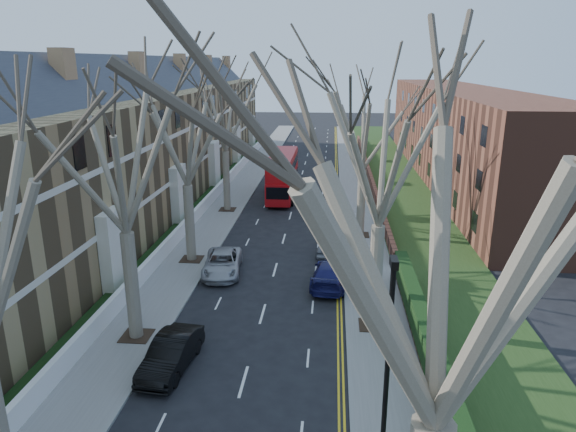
% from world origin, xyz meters
% --- Properties ---
extents(ground, '(240.00, 240.00, 0.00)m').
position_xyz_m(ground, '(0.00, 0.00, 0.00)').
color(ground, black).
rests_on(ground, ground).
extents(pavement_left, '(3.00, 102.00, 0.12)m').
position_xyz_m(pavement_left, '(-6.00, 39.00, 0.06)').
color(pavement_left, slate).
rests_on(pavement_left, ground).
extents(pavement_right, '(3.00, 102.00, 0.12)m').
position_xyz_m(pavement_right, '(6.00, 39.00, 0.06)').
color(pavement_right, slate).
rests_on(pavement_right, ground).
extents(terrace_left, '(9.70, 78.00, 13.60)m').
position_xyz_m(terrace_left, '(-13.65, 31.00, 5.53)').
color(terrace_left, olive).
rests_on(terrace_left, ground).
extents(flats_right, '(13.97, 54.00, 10.00)m').
position_xyz_m(flats_right, '(17.46, 43.00, 4.98)').
color(flats_right, brown).
rests_on(flats_right, ground).
extents(wall_hedge_right, '(0.70, 24.00, 1.80)m').
position_xyz_m(wall_hedge_right, '(7.70, 2.00, 1.12)').
color(wall_hedge_right, brown).
rests_on(wall_hedge_right, ground).
extents(front_wall_left, '(0.30, 78.00, 1.00)m').
position_xyz_m(front_wall_left, '(-7.65, 31.00, 0.62)').
color(front_wall_left, white).
rests_on(front_wall_left, ground).
extents(grass_verge_right, '(6.00, 102.00, 0.06)m').
position_xyz_m(grass_verge_right, '(10.50, 39.00, 0.15)').
color(grass_verge_right, '#1F3914').
rests_on(grass_verge_right, ground).
extents(lamp_post, '(0.18, 0.50, 8.11)m').
position_xyz_m(lamp_post, '(5.00, -3.50, 4.57)').
color(lamp_post, black).
rests_on(lamp_post, ground).
extents(tree_left_mid, '(10.50, 10.50, 14.71)m').
position_xyz_m(tree_left_mid, '(-5.70, 6.00, 9.56)').
color(tree_left_mid, '#726651').
rests_on(tree_left_mid, ground).
extents(tree_left_far, '(10.15, 10.15, 14.22)m').
position_xyz_m(tree_left_far, '(-5.70, 16.00, 9.24)').
color(tree_left_far, '#726651').
rests_on(tree_left_far, ground).
extents(tree_left_dist, '(10.50, 10.50, 14.71)m').
position_xyz_m(tree_left_dist, '(-5.70, 28.00, 9.56)').
color(tree_left_dist, '#726651').
rests_on(tree_left_dist, ground).
extents(tree_right_near, '(10.85, 10.85, 15.20)m').
position_xyz_m(tree_right_near, '(5.70, -6.00, 9.86)').
color(tree_right_near, '#726651').
rests_on(tree_right_near, ground).
extents(tree_right_mid, '(10.50, 10.50, 14.71)m').
position_xyz_m(tree_right_mid, '(5.70, 8.00, 9.56)').
color(tree_right_mid, '#726651').
rests_on(tree_right_mid, ground).
extents(tree_right_far, '(10.15, 10.15, 14.22)m').
position_xyz_m(tree_right_far, '(5.70, 22.00, 9.24)').
color(tree_right_far, '#726651').
rests_on(tree_right_far, ground).
extents(double_decker_bus, '(2.57, 9.92, 4.19)m').
position_xyz_m(double_decker_bus, '(-1.25, 33.28, 2.05)').
color(double_decker_bus, '#A20B0F').
rests_on(double_decker_bus, ground).
extents(car_left_mid, '(1.95, 4.49, 1.44)m').
position_xyz_m(car_left_mid, '(-3.24, 3.68, 0.72)').
color(car_left_mid, black).
rests_on(car_left_mid, ground).
extents(car_left_far, '(2.73, 5.05, 1.34)m').
position_xyz_m(car_left_far, '(-3.22, 14.18, 0.67)').
color(car_left_far, '#9C9CA1').
rests_on(car_left_far, ground).
extents(car_right_near, '(2.56, 5.17, 1.44)m').
position_xyz_m(car_right_near, '(3.54, 13.02, 0.72)').
color(car_right_near, '#16174F').
rests_on(car_right_near, ground).
extents(car_right_mid, '(2.01, 4.09, 1.34)m').
position_xyz_m(car_right_mid, '(3.46, 18.17, 0.67)').
color(car_right_mid, gray).
rests_on(car_right_mid, ground).
extents(car_right_far, '(1.80, 4.43, 1.43)m').
position_xyz_m(car_right_far, '(3.05, 27.48, 0.72)').
color(car_right_far, black).
rests_on(car_right_far, ground).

